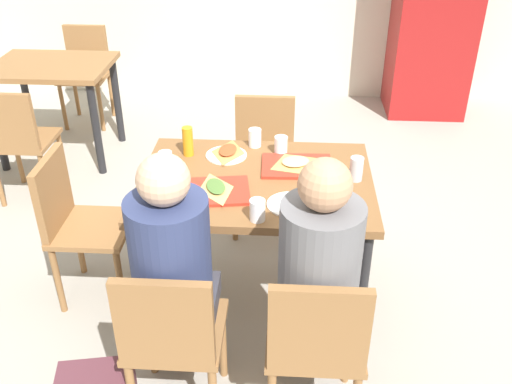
% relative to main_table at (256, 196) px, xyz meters
% --- Properties ---
extents(ground_plane, '(10.00, 10.00, 0.02)m').
position_rel_main_table_xyz_m(ground_plane, '(0.00, 0.00, -0.69)').
color(ground_plane, '#9E998E').
extents(main_table, '(1.16, 0.86, 0.78)m').
position_rel_main_table_xyz_m(main_table, '(0.00, 0.00, 0.00)').
color(main_table, brown).
rests_on(main_table, ground_plane).
extents(chair_near_left, '(0.40, 0.40, 0.86)m').
position_rel_main_table_xyz_m(chair_near_left, '(-0.29, -0.82, -0.17)').
color(chair_near_left, olive).
rests_on(chair_near_left, ground_plane).
extents(chair_near_right, '(0.40, 0.40, 0.86)m').
position_rel_main_table_xyz_m(chair_near_right, '(0.29, -0.82, -0.17)').
color(chair_near_right, olive).
rests_on(chair_near_right, ground_plane).
extents(chair_far_side, '(0.40, 0.40, 0.86)m').
position_rel_main_table_xyz_m(chair_far_side, '(0.00, 0.82, -0.17)').
color(chair_far_side, olive).
rests_on(chair_far_side, ground_plane).
extents(chair_left_end, '(0.40, 0.40, 0.86)m').
position_rel_main_table_xyz_m(chair_left_end, '(-0.96, 0.00, -0.17)').
color(chair_left_end, olive).
rests_on(chair_left_end, ground_plane).
extents(person_in_red, '(0.32, 0.42, 1.27)m').
position_rel_main_table_xyz_m(person_in_red, '(-0.29, -0.68, 0.07)').
color(person_in_red, '#383842').
rests_on(person_in_red, ground_plane).
extents(person_in_brown_jacket, '(0.32, 0.42, 1.27)m').
position_rel_main_table_xyz_m(person_in_brown_jacket, '(0.29, -0.68, 0.07)').
color(person_in_brown_jacket, '#383842').
rests_on(person_in_brown_jacket, ground_plane).
extents(tray_red_near, '(0.39, 0.31, 0.02)m').
position_rel_main_table_xyz_m(tray_red_near, '(-0.20, -0.15, 0.11)').
color(tray_red_near, red).
rests_on(tray_red_near, main_table).
extents(tray_red_far, '(0.37, 0.27, 0.02)m').
position_rel_main_table_xyz_m(tray_red_far, '(0.20, 0.13, 0.11)').
color(tray_red_far, red).
rests_on(tray_red_far, main_table).
extents(paper_plate_center, '(0.22, 0.22, 0.01)m').
position_rel_main_table_xyz_m(paper_plate_center, '(-0.17, 0.24, 0.11)').
color(paper_plate_center, white).
rests_on(paper_plate_center, main_table).
extents(paper_plate_near_edge, '(0.22, 0.22, 0.01)m').
position_rel_main_table_xyz_m(paper_plate_near_edge, '(0.17, -0.24, 0.11)').
color(paper_plate_near_edge, white).
rests_on(paper_plate_near_edge, main_table).
extents(pizza_slice_a, '(0.19, 0.25, 0.02)m').
position_rel_main_table_xyz_m(pizza_slice_a, '(-0.18, -0.14, 0.13)').
color(pizza_slice_a, '#DBAD60').
rests_on(pizza_slice_a, tray_red_near).
extents(pizza_slice_b, '(0.26, 0.25, 0.02)m').
position_rel_main_table_xyz_m(pizza_slice_b, '(0.20, 0.14, 0.13)').
color(pizza_slice_b, tan).
rests_on(pizza_slice_b, tray_red_far).
extents(pizza_slice_c, '(0.15, 0.23, 0.02)m').
position_rel_main_table_xyz_m(pizza_slice_c, '(-0.17, 0.26, 0.12)').
color(pizza_slice_c, '#C68C47').
rests_on(pizza_slice_c, paper_plate_center).
extents(plastic_cup_a, '(0.07, 0.07, 0.10)m').
position_rel_main_table_xyz_m(plastic_cup_a, '(-0.03, 0.37, 0.15)').
color(plastic_cup_a, white).
rests_on(plastic_cup_a, main_table).
extents(plastic_cup_b, '(0.07, 0.07, 0.10)m').
position_rel_main_table_xyz_m(plastic_cup_b, '(0.03, -0.37, 0.15)').
color(plastic_cup_b, white).
rests_on(plastic_cup_b, main_table).
extents(plastic_cup_c, '(0.07, 0.07, 0.10)m').
position_rel_main_table_xyz_m(plastic_cup_c, '(-0.46, 0.06, 0.15)').
color(plastic_cup_c, white).
rests_on(plastic_cup_c, main_table).
extents(plastic_cup_d, '(0.07, 0.07, 0.10)m').
position_rel_main_table_xyz_m(plastic_cup_d, '(0.12, 0.28, 0.15)').
color(plastic_cup_d, white).
rests_on(plastic_cup_d, main_table).
extents(soda_can, '(0.07, 0.07, 0.12)m').
position_rel_main_table_xyz_m(soda_can, '(0.49, 0.02, 0.16)').
color(soda_can, '#B7BCC6').
rests_on(soda_can, main_table).
extents(condiment_bottle, '(0.06, 0.06, 0.16)m').
position_rel_main_table_xyz_m(condiment_bottle, '(-0.38, 0.24, 0.18)').
color(condiment_bottle, orange).
rests_on(condiment_bottle, main_table).
extents(foil_bundle, '(0.10, 0.10, 0.10)m').
position_rel_main_table_xyz_m(foil_bundle, '(-0.49, -0.02, 0.15)').
color(foil_bundle, silver).
rests_on(foil_bundle, main_table).
extents(drink_fridge, '(0.70, 0.60, 1.90)m').
position_rel_main_table_xyz_m(drink_fridge, '(1.44, 2.85, 0.27)').
color(drink_fridge, maroon).
rests_on(drink_fridge, ground_plane).
extents(background_table, '(0.90, 0.70, 0.78)m').
position_rel_main_table_xyz_m(background_table, '(-1.69, 1.68, -0.03)').
color(background_table, olive).
rests_on(background_table, ground_plane).
extents(background_chair_near, '(0.40, 0.40, 0.86)m').
position_rel_main_table_xyz_m(background_chair_near, '(-1.69, 0.95, -0.17)').
color(background_chair_near, olive).
rests_on(background_chair_near, ground_plane).
extents(background_chair_far, '(0.40, 0.40, 0.86)m').
position_rel_main_table_xyz_m(background_chair_far, '(-1.69, 2.42, -0.17)').
color(background_chair_far, olive).
rests_on(background_chair_far, ground_plane).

